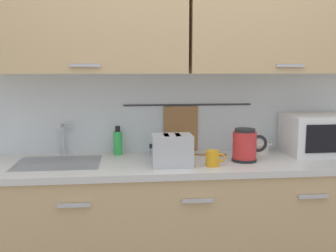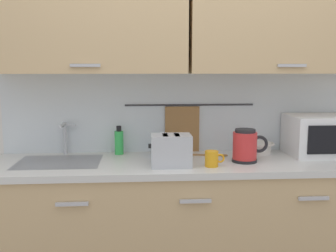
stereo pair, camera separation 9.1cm
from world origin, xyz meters
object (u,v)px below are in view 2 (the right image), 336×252
dish_soap_bottle (119,142)px  wooden_spoon (212,155)px  mug_near_sink (158,149)px  mixing_bowl (259,147)px  electric_kettle (246,146)px  mug_by_kettle (212,159)px  toaster (171,150)px  microwave (323,135)px

dish_soap_bottle → wooden_spoon: (0.63, -0.10, -0.08)m
mug_near_sink → mixing_bowl: size_ratio=0.56×
electric_kettle → mug_by_kettle: 0.26m
toaster → wooden_spoon: bearing=39.4°
mug_near_sink → mixing_bowl: 0.70m
toaster → mug_by_kettle: toaster is taller
electric_kettle → mug_by_kettle: (-0.23, -0.11, -0.05)m
dish_soap_bottle → mug_by_kettle: bearing=-33.5°
microwave → mug_near_sink: bearing=177.7°
mug_near_sink → toaster: 0.29m
electric_kettle → mug_near_sink: bearing=159.1°
mug_by_kettle → toaster: bearing=172.0°
electric_kettle → wooden_spoon: electric_kettle is taller
dish_soap_bottle → wooden_spoon: dish_soap_bottle is taller
microwave → dish_soap_bottle: (-1.38, 0.11, -0.05)m
wooden_spoon → electric_kettle: bearing=-44.8°
microwave → electric_kettle: microwave is taller
dish_soap_bottle → mixing_bowl: size_ratio=0.92×
microwave → mug_by_kettle: size_ratio=3.83×
dish_soap_bottle → toaster: bearing=-46.2°
mug_near_sink → toaster: (0.07, -0.28, 0.05)m
toaster → wooden_spoon: size_ratio=0.93×
dish_soap_bottle → mug_near_sink: size_ratio=1.63×
toaster → mug_by_kettle: (0.24, -0.03, -0.05)m
microwave → mug_near_sink: microwave is taller
toaster → mug_by_kettle: 0.25m
mug_by_kettle → microwave: bearing=18.4°
mug_near_sink → toaster: bearing=-76.2°
mixing_bowl → mug_by_kettle: size_ratio=1.78×
toaster → wooden_spoon: toaster is taller
microwave → wooden_spoon: (-0.75, 0.01, -0.13)m
electric_kettle → dish_soap_bottle: (-0.80, 0.27, -0.01)m
mug_near_sink → wooden_spoon: 0.37m
mixing_bowl → toaster: (-0.63, -0.31, 0.05)m
mug_by_kettle → wooden_spoon: bearing=78.8°
microwave → mixing_bowl: bearing=169.7°
electric_kettle → mug_by_kettle: electric_kettle is taller
toaster → mug_near_sink: bearing=103.8°
microwave → toaster: microwave is taller
mixing_bowl → wooden_spoon: 0.34m
electric_kettle → dish_soap_bottle: bearing=161.2°
microwave → electric_kettle: (-0.57, -0.16, -0.03)m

